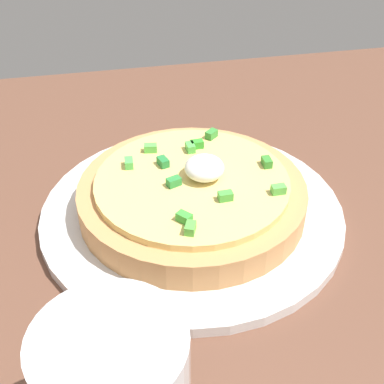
{
  "coord_description": "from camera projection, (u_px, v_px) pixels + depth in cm",
  "views": [
    {
      "loc": [
        11.66,
        36.29,
        36.19
      ],
      "look_at": [
        3.52,
        -3.61,
        5.63
      ],
      "focal_mm": 49.93,
      "sensor_mm": 36.0,
      "label": 1
    }
  ],
  "objects": [
    {
      "name": "pizza",
      "position": [
        192.0,
        194.0,
        0.51
      ],
      "size": [
        21.81,
        21.81,
        5.59
      ],
      "color": "tan",
      "rests_on": "plate"
    },
    {
      "name": "dining_table",
      "position": [
        235.0,
        246.0,
        0.51
      ],
      "size": [
        108.45,
        80.49,
        2.55
      ],
      "primitive_type": "cube",
      "color": "brown",
      "rests_on": "ground"
    },
    {
      "name": "plate",
      "position": [
        192.0,
        213.0,
        0.52
      ],
      "size": [
        29.36,
        29.36,
        1.08
      ],
      "primitive_type": "cylinder",
      "color": "silver",
      "rests_on": "dining_table"
    }
  ]
}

